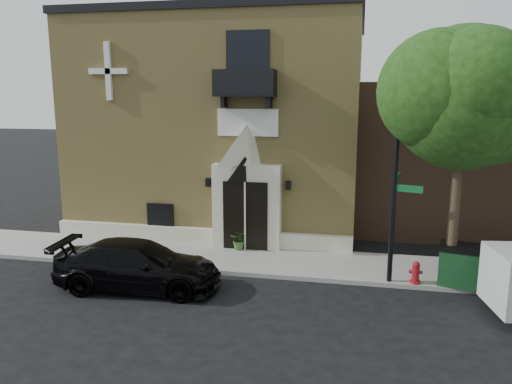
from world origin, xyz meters
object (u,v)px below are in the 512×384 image
Objects in this scene: street_sign at (395,190)px; dumpster at (472,266)px; black_sedan at (138,265)px; fire_hydrant at (416,272)px.

dumpster is (2.41, 0.13, -2.30)m from street_sign.
dumpster is (10.08, 1.97, 0.03)m from black_sedan.
dumpster is at bearing 5.48° from fire_hydrant.
black_sedan is 8.22m from street_sign.
street_sign reaches higher than fire_hydrant.
street_sign is at bearing -80.26° from black_sedan.
fire_hydrant is (8.43, 1.82, -0.25)m from black_sedan.
fire_hydrant is at bearing 13.51° from street_sign.
black_sedan reaches higher than dumpster.
street_sign is 3.33m from dumpster.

